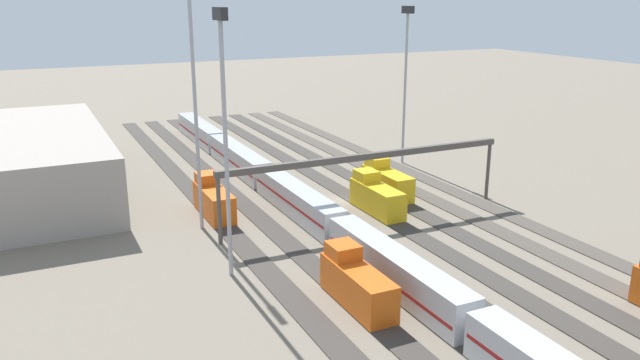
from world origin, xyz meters
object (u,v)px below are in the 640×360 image
at_px(light_mast_3, 193,72).
at_px(signal_gantry, 368,161).
at_px(train_on_track_3, 376,197).
at_px(train_on_track_2, 386,181).
at_px(light_mast_1, 224,112).
at_px(light_mast_2, 406,65).
at_px(train_on_track_7, 213,200).
at_px(train_on_track_6, 356,283).
at_px(train_on_track_5, 297,200).
at_px(maintenance_shed, 30,163).

height_order(light_mast_3, signal_gantry, light_mast_3).
bearing_deg(train_on_track_3, train_on_track_2, -41.55).
bearing_deg(light_mast_1, light_mast_2, -52.87).
bearing_deg(light_mast_1, train_on_track_3, -65.86).
distance_m(light_mast_1, light_mast_3, 14.98).
bearing_deg(signal_gantry, train_on_track_7, 60.46).
relative_size(light_mast_3, signal_gantry, 0.78).
relative_size(light_mast_1, light_mast_3, 0.87).
xyz_separation_m(train_on_track_3, train_on_track_7, (8.06, 20.00, 0.00)).
height_order(train_on_track_6, signal_gantry, signal_gantry).
bearing_deg(light_mast_1, train_on_track_5, -44.05).
relative_size(train_on_track_6, light_mast_1, 0.37).
bearing_deg(maintenance_shed, light_mast_3, -143.27).
relative_size(train_on_track_3, train_on_track_7, 1.00).
bearing_deg(train_on_track_6, train_on_track_2, -35.99).
relative_size(light_mast_3, maintenance_shed, 0.70).
xyz_separation_m(light_mast_3, maintenance_shed, (24.83, 18.53, -14.79)).
bearing_deg(train_on_track_6, train_on_track_7, 9.48).
height_order(light_mast_2, signal_gantry, light_mast_2).
relative_size(train_on_track_2, train_on_track_3, 1.00).
height_order(signal_gantry, maintenance_shed, maintenance_shed).
bearing_deg(train_on_track_5, light_mast_3, 86.74).
bearing_deg(light_mast_3, train_on_track_6, -163.62).
xyz_separation_m(train_on_track_5, train_on_track_7, (4.58, 10.00, 0.15)).
bearing_deg(signal_gantry, light_mast_2, -41.64).
height_order(train_on_track_6, maintenance_shed, maintenance_shed).
relative_size(train_on_track_5, light_mast_2, 4.55).
bearing_deg(light_mast_3, train_on_track_3, -100.50).
distance_m(train_on_track_5, train_on_track_3, 10.59).
xyz_separation_m(train_on_track_7, maintenance_shed, (20.98, 21.20, 2.46)).
distance_m(train_on_track_6, light_mast_1, 20.67).
height_order(train_on_track_2, train_on_track_6, same).
height_order(light_mast_1, light_mast_3, light_mast_3).
relative_size(train_on_track_2, light_mast_3, 0.32).
xyz_separation_m(train_on_track_6, train_on_track_3, (21.90, -15.00, 0.00)).
height_order(light_mast_1, maintenance_shed, light_mast_1).
xyz_separation_m(train_on_track_5, light_mast_1, (-14.06, 13.60, 15.15)).
bearing_deg(light_mast_2, train_on_track_7, 108.27).
distance_m(train_on_track_6, light_mast_3, 32.22).
height_order(train_on_track_3, train_on_track_7, same).
distance_m(train_on_track_2, light_mast_1, 36.14).
relative_size(train_on_track_2, maintenance_shed, 0.23).
bearing_deg(light_mast_2, train_on_track_2, 140.23).
distance_m(train_on_track_2, maintenance_shed, 51.85).
bearing_deg(light_mast_1, maintenance_shed, 23.96).
bearing_deg(train_on_track_5, light_mast_2, -58.23).
xyz_separation_m(train_on_track_7, light_mast_3, (-3.86, 2.67, 17.25)).
distance_m(train_on_track_7, signal_gantry, 20.87).
xyz_separation_m(train_on_track_3, light_mast_1, (-10.58, 23.60, 15.01)).
bearing_deg(train_on_track_2, maintenance_shed, 63.15).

